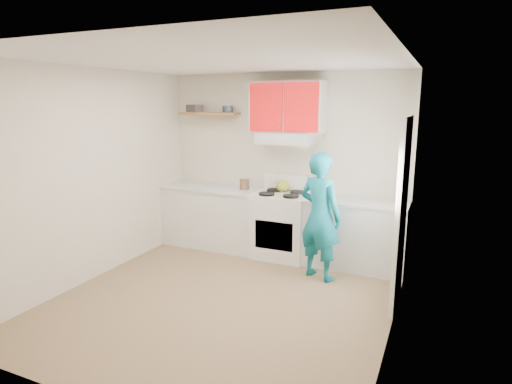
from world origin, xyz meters
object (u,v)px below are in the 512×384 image
at_px(tin, 228,109).
at_px(crock, 244,185).
at_px(person, 320,216).
at_px(kettle, 283,186).
at_px(stove, 282,225).

xyz_separation_m(tin, crock, (0.31, -0.10, -1.10)).
distance_m(tin, person, 2.21).
relative_size(tin, kettle, 0.77).
xyz_separation_m(kettle, person, (0.74, -0.67, -0.20)).
bearing_deg(person, tin, -2.40).
distance_m(tin, crock, 1.15).
bearing_deg(kettle, person, -38.72).
bearing_deg(tin, stove, -11.24).
relative_size(stove, crock, 5.50).
xyz_separation_m(tin, person, (1.65, -0.72, -1.28)).
distance_m(kettle, crock, 0.59).
distance_m(stove, person, 0.94).
height_order(stove, kettle, kettle).
xyz_separation_m(stove, kettle, (-0.05, 0.14, 0.55)).
bearing_deg(crock, person, -24.77).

